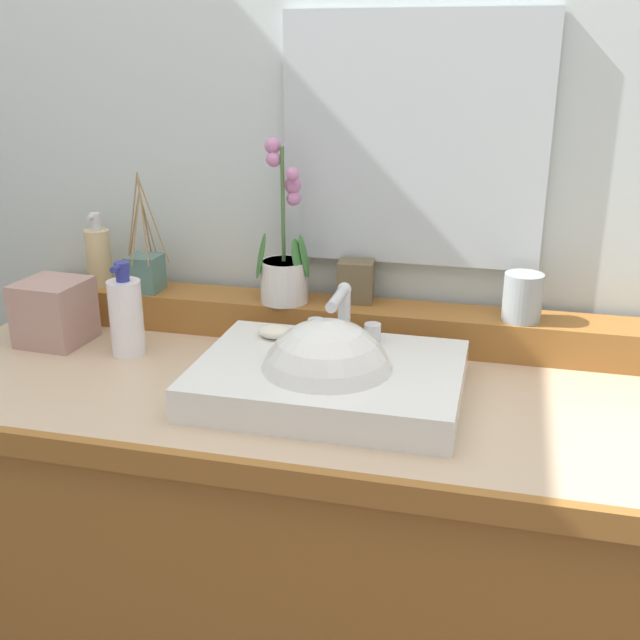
% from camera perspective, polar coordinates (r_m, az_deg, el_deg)
% --- Properties ---
extents(wall_back, '(3.47, 0.20, 2.64)m').
position_cam_1_polar(wall_back, '(1.69, 3.10, 15.97)').
color(wall_back, silver).
rests_on(wall_back, ground).
extents(vanity_cabinet, '(1.51, 0.62, 0.85)m').
position_cam_1_polar(vanity_cabinet, '(1.63, -0.47, -18.38)').
color(vanity_cabinet, '#975F29').
rests_on(vanity_cabinet, ground).
extents(back_ledge, '(1.42, 0.12, 0.08)m').
position_cam_1_polar(back_ledge, '(1.60, 1.59, -0.07)').
color(back_ledge, '#975F29').
rests_on(back_ledge, vanity_cabinet).
extents(sink_basin, '(0.47, 0.35, 0.27)m').
position_cam_1_polar(sink_basin, '(1.34, 0.60, -4.75)').
color(sink_basin, white).
rests_on(sink_basin, vanity_cabinet).
extents(soap_bar, '(0.07, 0.04, 0.02)m').
position_cam_1_polar(soap_bar, '(1.45, -3.37, -0.93)').
color(soap_bar, silver).
rests_on(soap_bar, sink_basin).
extents(potted_plant, '(0.12, 0.10, 0.34)m').
position_cam_1_polar(potted_plant, '(1.58, -2.71, 4.23)').
color(potted_plant, silver).
rests_on(potted_plant, back_ledge).
extents(soap_dispenser, '(0.06, 0.06, 0.17)m').
position_cam_1_polar(soap_dispenser, '(1.77, -16.34, 4.67)').
color(soap_dispenser, '#D7BD88').
rests_on(soap_dispenser, back_ledge).
extents(tumbler_cup, '(0.08, 0.08, 0.10)m').
position_cam_1_polar(tumbler_cup, '(1.53, 15.03, 1.66)').
color(tumbler_cup, '#929C9E').
rests_on(tumbler_cup, back_ledge).
extents(reed_diffuser, '(0.11, 0.11, 0.26)m').
position_cam_1_polar(reed_diffuser, '(1.71, -13.05, 3.58)').
color(reed_diffuser, slate).
rests_on(reed_diffuser, back_ledge).
extents(trinket_box, '(0.08, 0.06, 0.09)m').
position_cam_1_polar(trinket_box, '(1.59, 2.72, 2.93)').
color(trinket_box, brown).
rests_on(trinket_box, back_ledge).
extents(lotion_bottle, '(0.07, 0.07, 0.19)m').
position_cam_1_polar(lotion_bottle, '(1.56, -14.41, 0.33)').
color(lotion_bottle, white).
rests_on(lotion_bottle, vanity_cabinet).
extents(tissue_box, '(0.14, 0.14, 0.13)m').
position_cam_1_polar(tissue_box, '(1.67, -19.40, 0.58)').
color(tissue_box, tan).
rests_on(tissue_box, vanity_cabinet).
extents(mirror, '(0.53, 0.02, 0.50)m').
position_cam_1_polar(mirror, '(1.56, 7.04, 13.18)').
color(mirror, silver).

